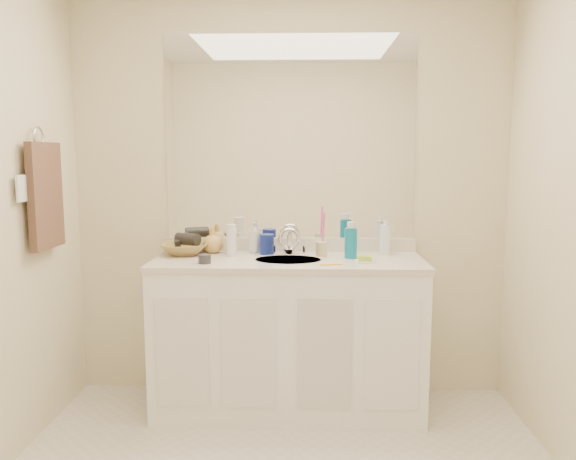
# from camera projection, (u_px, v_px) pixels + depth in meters

# --- Properties ---
(wall_back) EXTENTS (2.60, 0.02, 2.40)m
(wall_back) POSITION_uv_depth(u_px,v_px,m) (290.00, 198.00, 3.39)
(wall_back) COLOR beige
(wall_back) RESTS_ON floor
(wall_front) EXTENTS (2.60, 0.02, 2.40)m
(wall_front) POSITION_uv_depth(u_px,v_px,m) (235.00, 335.00, 0.81)
(wall_front) COLOR beige
(wall_front) RESTS_ON floor
(vanity_cabinet) EXTENTS (1.50, 0.55, 0.85)m
(vanity_cabinet) POSITION_uv_depth(u_px,v_px,m) (288.00, 337.00, 3.22)
(vanity_cabinet) COLOR white
(vanity_cabinet) RESTS_ON floor
(countertop) EXTENTS (1.52, 0.57, 0.03)m
(countertop) POSITION_uv_depth(u_px,v_px,m) (288.00, 261.00, 3.16)
(countertop) COLOR silver
(countertop) RESTS_ON vanity_cabinet
(backsplash) EXTENTS (1.52, 0.03, 0.08)m
(backsplash) POSITION_uv_depth(u_px,v_px,m) (290.00, 244.00, 3.41)
(backsplash) COLOR silver
(backsplash) RESTS_ON countertop
(sink_basin) EXTENTS (0.37, 0.37, 0.02)m
(sink_basin) POSITION_uv_depth(u_px,v_px,m) (288.00, 261.00, 3.14)
(sink_basin) COLOR silver
(sink_basin) RESTS_ON countertop
(faucet) EXTENTS (0.02, 0.02, 0.11)m
(faucet) POSITION_uv_depth(u_px,v_px,m) (289.00, 245.00, 3.31)
(faucet) COLOR silver
(faucet) RESTS_ON countertop
(mirror) EXTENTS (1.48, 0.01, 1.20)m
(mirror) POSITION_uv_depth(u_px,v_px,m) (290.00, 138.00, 3.33)
(mirror) COLOR white
(mirror) RESTS_ON wall_back
(blue_mug) EXTENTS (0.09, 0.09, 0.12)m
(blue_mug) POSITION_uv_depth(u_px,v_px,m) (267.00, 244.00, 3.30)
(blue_mug) COLOR navy
(blue_mug) RESTS_ON countertop
(tan_cup) EXTENTS (0.07, 0.07, 0.08)m
(tan_cup) POSITION_uv_depth(u_px,v_px,m) (321.00, 249.00, 3.23)
(tan_cup) COLOR beige
(tan_cup) RESTS_ON countertop
(toothbrush) EXTENTS (0.02, 0.04, 0.21)m
(toothbrush) POSITION_uv_depth(u_px,v_px,m) (323.00, 231.00, 3.21)
(toothbrush) COLOR #FD42A3
(toothbrush) RESTS_ON tan_cup
(mouthwash_bottle) EXTENTS (0.08, 0.08, 0.17)m
(mouthwash_bottle) POSITION_uv_depth(u_px,v_px,m) (351.00, 243.00, 3.17)
(mouthwash_bottle) COLOR #0D769C
(mouthwash_bottle) RESTS_ON countertop
(clear_pump_bottle) EXTENTS (0.07, 0.07, 0.18)m
(clear_pump_bottle) POSITION_uv_depth(u_px,v_px,m) (385.00, 240.00, 3.28)
(clear_pump_bottle) COLOR white
(clear_pump_bottle) RESTS_ON countertop
(soap_dish) EXTENTS (0.11, 0.09, 0.01)m
(soap_dish) POSITION_uv_depth(u_px,v_px,m) (365.00, 262.00, 3.04)
(soap_dish) COLOR white
(soap_dish) RESTS_ON countertop
(green_soap) EXTENTS (0.08, 0.06, 0.03)m
(green_soap) POSITION_uv_depth(u_px,v_px,m) (365.00, 258.00, 3.04)
(green_soap) COLOR #9CCE32
(green_soap) RESTS_ON soap_dish
(orange_comb) EXTENTS (0.12, 0.06, 0.00)m
(orange_comb) POSITION_uv_depth(u_px,v_px,m) (331.00, 264.00, 2.98)
(orange_comb) COLOR yellow
(orange_comb) RESTS_ON countertop
(dark_jar) EXTENTS (0.08, 0.08, 0.05)m
(dark_jar) POSITION_uv_depth(u_px,v_px,m) (205.00, 259.00, 3.02)
(dark_jar) COLOR #2C2B31
(dark_jar) RESTS_ON countertop
(extra_white_bottle) EXTENTS (0.06, 0.06, 0.18)m
(extra_white_bottle) POSITION_uv_depth(u_px,v_px,m) (232.00, 240.00, 3.23)
(extra_white_bottle) COLOR white
(extra_white_bottle) RESTS_ON countertop
(soap_bottle_white) EXTENTS (0.09, 0.09, 0.18)m
(soap_bottle_white) POSITION_uv_depth(u_px,v_px,m) (254.00, 238.00, 3.35)
(soap_bottle_white) COLOR silver
(soap_bottle_white) RESTS_ON countertop
(soap_bottle_cream) EXTENTS (0.07, 0.07, 0.15)m
(soap_bottle_cream) POSITION_uv_depth(u_px,v_px,m) (230.00, 241.00, 3.32)
(soap_bottle_cream) COLOR beige
(soap_bottle_cream) RESTS_ON countertop
(soap_bottle_yellow) EXTENTS (0.13, 0.13, 0.15)m
(soap_bottle_yellow) POSITION_uv_depth(u_px,v_px,m) (212.00, 240.00, 3.34)
(soap_bottle_yellow) COLOR tan
(soap_bottle_yellow) RESTS_ON countertop
(wicker_basket) EXTENTS (0.30, 0.30, 0.07)m
(wicker_basket) POSITION_uv_depth(u_px,v_px,m) (185.00, 249.00, 3.29)
(wicker_basket) COLOR olive
(wicker_basket) RESTS_ON countertop
(hair_dryer) EXTENTS (0.16, 0.12, 0.07)m
(hair_dryer) POSITION_uv_depth(u_px,v_px,m) (188.00, 239.00, 3.29)
(hair_dryer) COLOR black
(hair_dryer) RESTS_ON wicker_basket
(towel_ring) EXTENTS (0.01, 0.11, 0.11)m
(towel_ring) POSITION_uv_depth(u_px,v_px,m) (38.00, 137.00, 2.86)
(towel_ring) COLOR silver
(towel_ring) RESTS_ON wall_left
(hand_towel) EXTENTS (0.04, 0.32, 0.55)m
(hand_towel) POSITION_uv_depth(u_px,v_px,m) (46.00, 196.00, 2.90)
(hand_towel) COLOR #39271E
(hand_towel) RESTS_ON towel_ring
(switch_plate) EXTENTS (0.01, 0.08, 0.13)m
(switch_plate) POSITION_uv_depth(u_px,v_px,m) (21.00, 188.00, 2.70)
(switch_plate) COLOR white
(switch_plate) RESTS_ON wall_left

